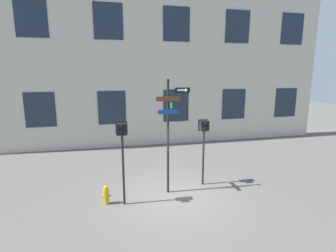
{
  "coord_description": "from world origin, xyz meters",
  "views": [
    {
      "loc": [
        -2.29,
        -8.71,
        4.55
      ],
      "look_at": [
        -0.14,
        0.46,
        2.61
      ],
      "focal_mm": 28.0,
      "sensor_mm": 36.0,
      "label": 1
    }
  ],
  "objects": [
    {
      "name": "building_facade",
      "position": [
        0.0,
        7.62,
        7.39
      ],
      "size": [
        24.0,
        0.63,
        14.79
      ],
      "color": "beige",
      "rests_on": "ground_plane"
    },
    {
      "name": "fire_hydrant",
      "position": [
        -2.46,
        0.06,
        0.33
      ],
      "size": [
        0.36,
        0.2,
        0.68
      ],
      "color": "gold",
      "rests_on": "ground_plane"
    },
    {
      "name": "ground_plane",
      "position": [
        0.0,
        0.0,
        0.0
      ],
      "size": [
        60.0,
        60.0,
        0.0
      ],
      "primitive_type": "plane",
      "color": "#595651"
    },
    {
      "name": "pedestrian_signal_right",
      "position": [
        1.43,
        0.83,
        2.14
      ],
      "size": [
        0.4,
        0.4,
        2.71
      ],
      "color": "black",
      "rests_on": "ground_plane"
    },
    {
      "name": "street_sign_pole",
      "position": [
        -0.07,
        0.45,
        2.57
      ],
      "size": [
        1.26,
        0.78,
        4.32
      ],
      "color": "black",
      "rests_on": "ground_plane"
    },
    {
      "name": "pedestrian_signal_left",
      "position": [
        -1.84,
        -0.12,
        2.3
      ],
      "size": [
        0.4,
        0.4,
        2.92
      ],
      "color": "black",
      "rests_on": "ground_plane"
    }
  ]
}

